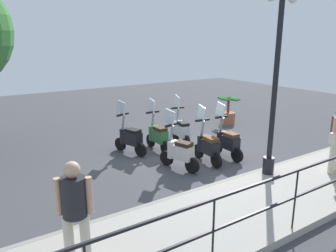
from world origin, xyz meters
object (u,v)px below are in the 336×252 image
object	(u,v)px
scooter_near_0	(227,141)
scooter_far_2	(130,138)
potted_palm	(228,113)
scooter_near_2	(179,151)
scooter_far_1	(158,135)
pedestrian_distant	(75,209)
scooter_near_1	(208,146)
lamp_post_near	(275,91)
scooter_far_0	(181,130)

from	to	relation	value
scooter_near_0	scooter_far_2	size ratio (longest dim) A/B	1.00
potted_palm	scooter_far_2	size ratio (longest dim) A/B	0.69
scooter_near_2	scooter_far_1	distance (m)	1.57
pedestrian_distant	scooter_near_1	bearing A→B (deg)	147.02
pedestrian_distant	scooter_far_1	size ratio (longest dim) A/B	1.03
scooter_near_0	lamp_post_near	bearing A→B (deg)	174.23
scooter_near_2	scooter_far_2	size ratio (longest dim) A/B	1.00
pedestrian_distant	scooter_near_1	size ratio (longest dim) A/B	1.03
potted_palm	scooter_near_1	xyz separation A→B (m)	(-2.82, 3.42, 0.04)
pedestrian_distant	scooter_near_2	size ratio (longest dim) A/B	1.03
scooter_near_2	scooter_far_0	distance (m)	2.06
scooter_near_2	pedestrian_distant	bearing A→B (deg)	108.82
lamp_post_near	scooter_near_0	bearing A→B (deg)	-6.69
scooter_near_1	scooter_far_0	world-z (taller)	same
scooter_far_1	scooter_near_2	bearing A→B (deg)	168.96
lamp_post_near	scooter_near_1	distance (m)	2.35
potted_palm	scooter_near_1	distance (m)	4.43
lamp_post_near	scooter_near_0	world-z (taller)	lamp_post_near
pedestrian_distant	scooter_far_2	xyz separation A→B (m)	(4.23, -2.95, -0.60)
lamp_post_near	potted_palm	distance (m)	5.55
scooter_near_0	scooter_near_2	bearing A→B (deg)	89.11
scooter_near_0	scooter_near_2	world-z (taller)	same
scooter_far_0	scooter_near_1	bearing A→B (deg)	179.53
scooter_far_0	pedestrian_distant	bearing A→B (deg)	142.26
scooter_near_0	scooter_far_1	xyz separation A→B (m)	(1.59, 1.29, 0.00)
potted_palm	scooter_far_2	xyz separation A→B (m)	(-1.01, 4.80, 0.04)
lamp_post_near	scooter_far_2	world-z (taller)	lamp_post_near
scooter_near_1	scooter_far_0	xyz separation A→B (m)	(1.69, -0.34, 0.00)
pedestrian_distant	scooter_near_2	world-z (taller)	pedestrian_distant
potted_palm	scooter_far_1	world-z (taller)	scooter_far_1
scooter_near_1	scooter_near_2	bearing A→B (deg)	92.11
lamp_post_near	scooter_near_2	size ratio (longest dim) A/B	2.88
lamp_post_near	potted_palm	size ratio (longest dim) A/B	4.19
scooter_near_1	scooter_far_1	xyz separation A→B (m)	(1.59, 0.59, 0.00)
pedestrian_distant	scooter_near_0	world-z (taller)	pedestrian_distant
lamp_post_near	pedestrian_distant	bearing A→B (deg)	99.47
pedestrian_distant	scooter_far_0	xyz separation A→B (m)	(4.11, -4.68, -0.60)
lamp_post_near	pedestrian_distant	xyz separation A→B (m)	(-0.81, 4.86, -1.04)
lamp_post_near	scooter_far_1	bearing A→B (deg)	19.07
scooter_far_0	scooter_far_1	size ratio (longest dim) A/B	1.00
scooter_near_1	pedestrian_distant	bearing A→B (deg)	124.24
potted_palm	scooter_far_0	bearing A→B (deg)	110.15
potted_palm	scooter_near_2	distance (m)	5.12
pedestrian_distant	scooter_far_2	distance (m)	5.19
scooter_near_0	scooter_far_2	xyz separation A→B (m)	(1.81, 2.10, 0.00)
scooter_near_2	scooter_far_2	bearing A→B (deg)	-0.94
lamp_post_near	scooter_near_2	bearing A→B (deg)	40.41
scooter_far_0	scooter_near_0	bearing A→B (deg)	-156.88
pedestrian_distant	scooter_near_0	xyz separation A→B (m)	(2.42, -5.05, -0.60)
scooter_near_0	scooter_near_1	size ratio (longest dim) A/B	1.00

